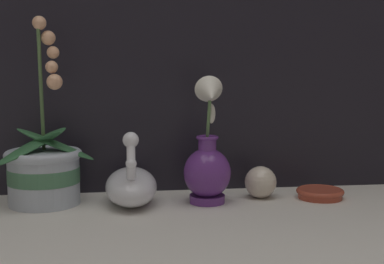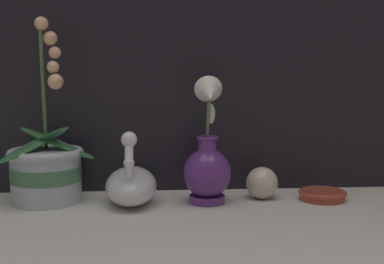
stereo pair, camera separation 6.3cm
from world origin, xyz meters
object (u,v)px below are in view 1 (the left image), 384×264
orchid_potted_plant (44,168)px  blue_vase (208,164)px  amber_dish (320,193)px  glass_sphere (261,182)px  swan_figurine (131,184)px

orchid_potted_plant → blue_vase: bearing=-6.0°
blue_vase → amber_dish: blue_vase is taller
orchid_potted_plant → blue_vase: 0.36m
orchid_potted_plant → glass_sphere: bearing=-0.5°
glass_sphere → orchid_potted_plant: bearing=179.5°
orchid_potted_plant → amber_dish: (0.63, -0.02, -0.07)m
blue_vase → glass_sphere: 0.14m
swan_figurine → glass_sphere: swan_figurine is taller
swan_figurine → amber_dish: size_ratio=1.90×
blue_vase → glass_sphere: (0.13, 0.03, -0.05)m
orchid_potted_plant → glass_sphere: orchid_potted_plant is taller
orchid_potted_plant → amber_dish: bearing=-2.3°
glass_sphere → amber_dish: size_ratio=0.68×
blue_vase → amber_dish: (0.27, 0.01, -0.08)m
swan_figurine → amber_dish: bearing=0.2°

